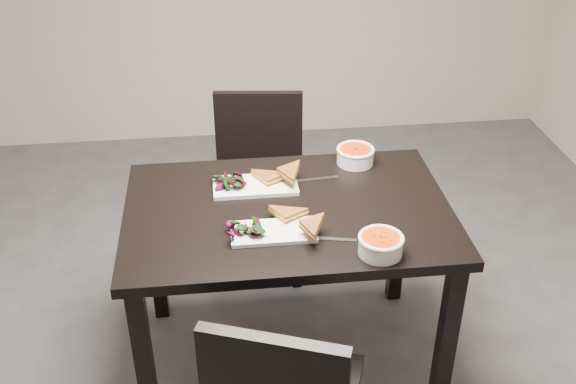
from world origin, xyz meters
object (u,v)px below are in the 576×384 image
object	(u,v)px
table	(288,230)
soup_bowl_near	(381,244)
plate_far	(255,186)
chair_far	(259,172)
soup_bowl_far	(355,155)
plate_near	(273,232)

from	to	relation	value
table	soup_bowl_near	xyz separation A→B (m)	(0.27, -0.31, 0.14)
table	plate_far	size ratio (longest dim) A/B	3.72
chair_far	soup_bowl_near	xyz separation A→B (m)	(0.33, -1.06, 0.30)
plate_far	soup_bowl_far	distance (m)	0.45
chair_far	plate_far	bearing A→B (deg)	-88.99
chair_far	soup_bowl_near	size ratio (longest dim) A/B	5.54
soup_bowl_near	plate_near	bearing A→B (deg)	155.75
soup_bowl_near	soup_bowl_far	bearing A→B (deg)	86.21
plate_near	plate_far	distance (m)	0.32
plate_near	soup_bowl_far	distance (m)	0.60
table	plate_far	xyz separation A→B (m)	(-0.11, 0.16, 0.11)
table	soup_bowl_near	world-z (taller)	soup_bowl_near
plate_near	soup_bowl_far	size ratio (longest dim) A/B	1.90
table	plate_far	distance (m)	0.22
table	soup_bowl_far	size ratio (longest dim) A/B	7.70
soup_bowl_near	plate_far	bearing A→B (deg)	128.87
table	soup_bowl_near	bearing A→B (deg)	-48.74
plate_near	soup_bowl_near	xyz separation A→B (m)	(0.34, -0.15, 0.03)
table	soup_bowl_far	xyz separation A→B (m)	(0.31, 0.31, 0.14)
soup_bowl_near	plate_far	distance (m)	0.61
table	plate_near	world-z (taller)	plate_near
soup_bowl_near	plate_far	world-z (taller)	soup_bowl_near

